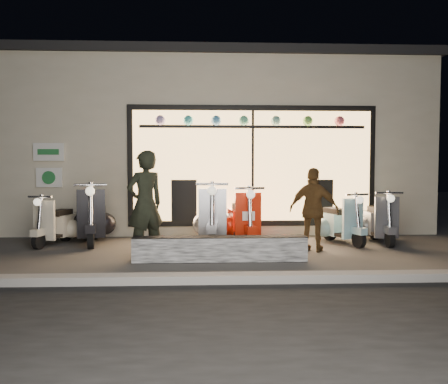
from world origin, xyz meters
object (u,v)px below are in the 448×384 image
(scooter_red, at_px, (242,221))
(woman, at_px, (314,210))
(graffiti_barrier, at_px, (220,249))
(scooter_silver, at_px, (214,219))
(man, at_px, (145,204))

(scooter_red, distance_m, woman, 1.61)
(graffiti_barrier, xyz_separation_m, scooter_red, (0.51, 1.80, 0.24))
(scooter_red, height_order, woman, woman)
(scooter_silver, bearing_deg, woman, -27.33)
(graffiti_barrier, bearing_deg, man, 162.39)
(scooter_red, relative_size, woman, 1.03)
(graffiti_barrier, distance_m, woman, 1.96)
(man, relative_size, woman, 1.19)
(scooter_silver, height_order, scooter_red, scooter_silver)
(scooter_red, xyz_separation_m, man, (-1.75, -1.41, 0.45))
(scooter_red, bearing_deg, man, -147.32)
(graffiti_barrier, xyz_separation_m, man, (-1.24, 0.39, 0.69))
(scooter_silver, xyz_separation_m, woman, (1.76, -1.07, 0.28))
(graffiti_barrier, xyz_separation_m, woman, (1.71, 0.77, 0.55))
(graffiti_barrier, bearing_deg, scooter_red, 74.14)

